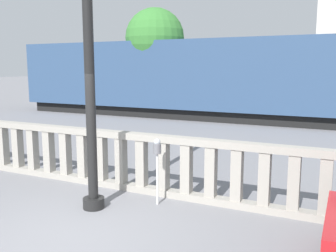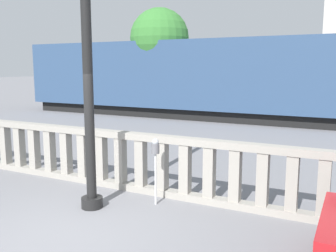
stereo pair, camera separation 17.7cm
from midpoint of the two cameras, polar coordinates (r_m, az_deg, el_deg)
name	(u,v)px [view 1 (the left image)]	position (r m, az deg, el deg)	size (l,w,h in m)	color
ground_plane	(63,239)	(6.25, -16.49, -16.21)	(160.00, 160.00, 0.00)	slate
balustrade	(142,163)	(7.90, -4.68, -5.64)	(12.98, 0.24, 1.26)	#9E998E
lamppost	(89,57)	(6.87, -12.69, 10.28)	(0.40, 0.40, 5.86)	black
parking_meter	(157,153)	(7.09, -2.38, -4.12)	(0.15, 0.15, 1.29)	silver
train_near	(296,80)	(18.19, 18.69, 6.72)	(29.79, 2.95, 4.54)	black
train_far	(284,78)	(31.13, 17.06, 7.00)	(26.13, 2.83, 3.95)	black
tree_left	(155,38)	(20.35, -2.27, 13.21)	(3.12, 3.12, 5.71)	#4C3823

